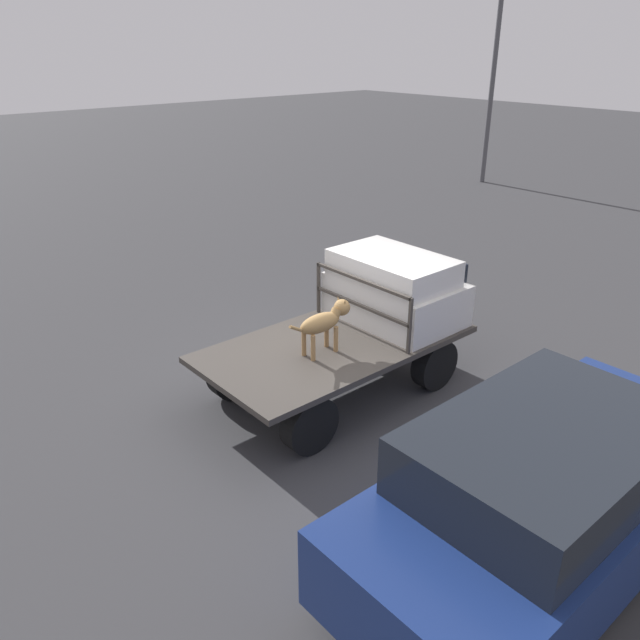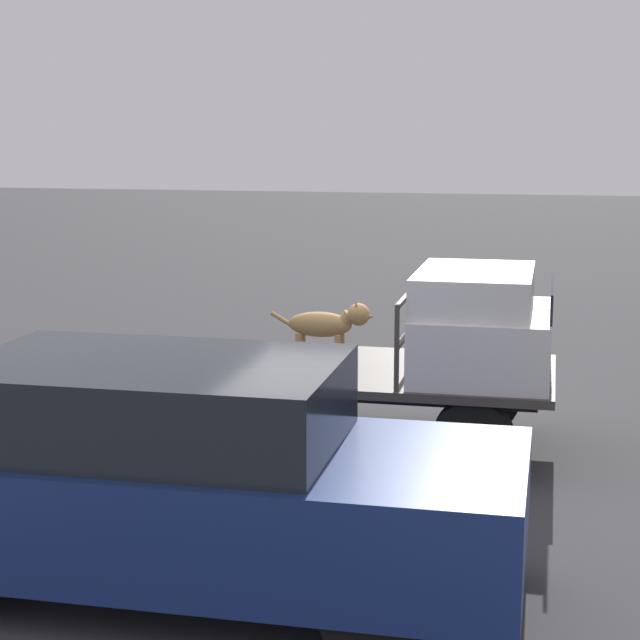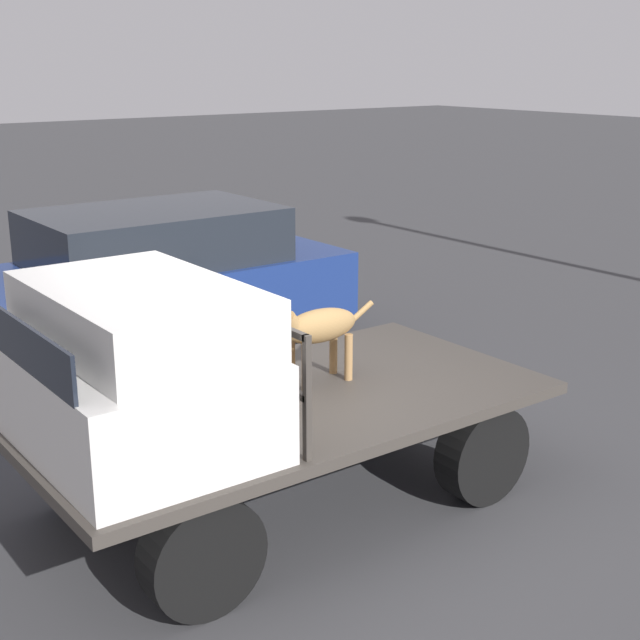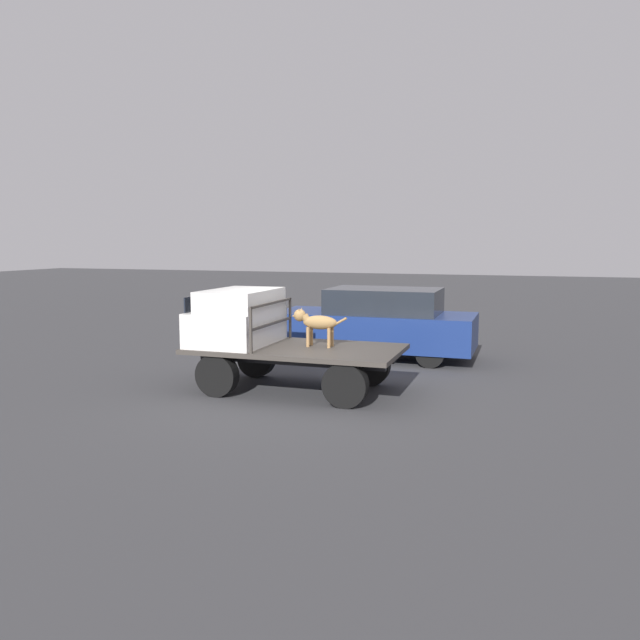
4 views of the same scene
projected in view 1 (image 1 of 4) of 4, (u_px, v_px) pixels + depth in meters
name	position (u px, v px, depth m)	size (l,w,h in m)	color
ground_plane	(335.00, 391.00, 8.70)	(80.00, 80.00, 0.00)	#38383A
flatbed_truck	(335.00, 355.00, 8.47)	(3.66, 1.93, 0.79)	black
truck_cab	(395.00, 289.00, 8.86)	(1.25, 1.81, 0.98)	silver
truck_headboard	(361.00, 297.00, 8.44)	(0.04, 1.81, 0.77)	#3D3833
dog	(325.00, 321.00, 7.93)	(1.02, 0.24, 0.68)	#9E7547
parked_sedan	(548.00, 491.00, 5.58)	(4.45, 1.78, 1.58)	black
light_pole_far	(495.00, 55.00, 19.82)	(0.41, 0.41, 6.47)	#4C4C51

